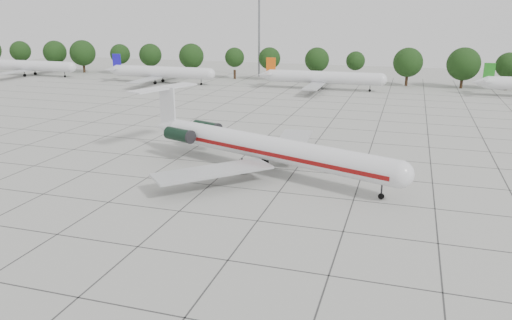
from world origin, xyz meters
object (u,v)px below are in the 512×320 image
Objects in this scene: bg_airliner_b at (161,72)px; floodlight_mast at (259,26)px; bg_airliner_a at (31,66)px; bg_airliner_c at (323,78)px; main_airliner at (257,146)px.

floodlight_mast is (20.71, 21.20, 11.37)m from bg_airliner_b.
bg_airliner_a is 1.00× the size of bg_airliner_c.
bg_airliner_b and bg_airliner_c have the same top height.
bg_airliner_b is at bearing -177.33° from bg_airliner_c.
bg_airliner_c is 31.44m from floodlight_mast.
bg_airliner_b is at bearing 146.02° from main_airliner.
bg_airliner_c is 1.11× the size of floodlight_mast.
main_airliner is 1.44× the size of floodlight_mast.
bg_airliner_a and bg_airliner_c have the same top height.
main_airliner is at bearing -54.19° from bg_airliner_b.
floodlight_mast is at bearing 45.67° from bg_airliner_b.
bg_airliner_b is 42.90m from bg_airliner_c.
main_airliner is at bearing -36.50° from bg_airliner_a.
bg_airliner_c is at bearing -0.45° from bg_airliner_a.
bg_airliner_a is 1.00× the size of bg_airliner_b.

